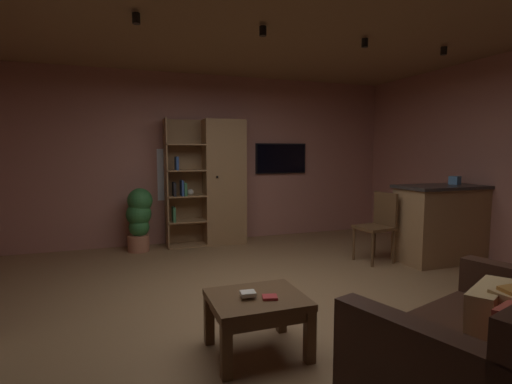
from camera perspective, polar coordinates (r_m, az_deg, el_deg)
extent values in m
cube|color=olive|center=(3.89, 2.05, -16.34)|extent=(6.50, 5.81, 0.02)
cube|color=#AD7060|center=(6.42, -7.60, 4.80)|extent=(6.62, 0.06, 2.69)
cube|color=#8E6B47|center=(3.80, 2.22, 24.88)|extent=(6.50, 5.81, 0.02)
cube|color=white|center=(6.32, -11.27, 2.53)|extent=(0.67, 0.01, 0.81)
cube|color=#997047|center=(6.22, -4.70, 1.46)|extent=(0.64, 0.38, 1.96)
cube|color=#997047|center=(6.27, -10.61, 1.42)|extent=(0.59, 0.02, 1.96)
cube|color=#997047|center=(6.05, -13.03, 1.21)|extent=(0.02, 0.38, 1.96)
sphere|color=black|center=(5.98, -5.70, 2.22)|extent=(0.04, 0.04, 0.04)
cube|color=#997047|center=(6.25, -10.18, -7.63)|extent=(0.59, 0.38, 0.02)
cube|color=#997047|center=(6.17, -10.24, -4.17)|extent=(0.59, 0.38, 0.02)
cube|color=#997047|center=(6.11, -10.31, -0.54)|extent=(0.59, 0.38, 0.02)
cube|color=#997047|center=(6.08, -10.38, 3.14)|extent=(0.59, 0.38, 0.02)
cube|color=#997047|center=(6.08, -10.45, 6.84)|extent=(0.59, 0.38, 0.02)
cube|color=#387247|center=(6.06, -11.97, -3.22)|extent=(0.04, 0.23, 0.22)
cube|color=#2D4C8C|center=(6.03, -10.81, 0.59)|extent=(0.03, 0.23, 0.24)
cube|color=black|center=(6.02, -11.92, 0.41)|extent=(0.04, 0.23, 0.21)
cube|color=#2D4C8C|center=(6.00, -11.56, 4.14)|extent=(0.04, 0.23, 0.20)
cube|color=#387247|center=(6.04, -10.39, 0.41)|extent=(0.04, 0.23, 0.19)
sphere|color=beige|center=(6.12, -9.60, -0.05)|extent=(0.10, 0.10, 0.10)
cube|color=#997047|center=(5.82, 26.10, -4.30)|extent=(1.31, 0.58, 0.98)
cube|color=#2D2826|center=(5.76, 26.33, 0.72)|extent=(1.37, 0.64, 0.04)
cube|color=#598CBF|center=(5.93, 27.11, 1.54)|extent=(0.15, 0.15, 0.11)
cube|color=#382116|center=(2.78, 30.34, -21.70)|extent=(1.71, 1.31, 0.42)
cube|color=tan|center=(2.65, 30.96, -15.32)|extent=(0.48, 0.35, 0.35)
cube|color=brown|center=(2.91, 0.15, -15.47)|extent=(0.68, 0.58, 0.05)
cube|color=brown|center=(2.93, 0.15, -16.65)|extent=(0.61, 0.52, 0.08)
cube|color=brown|center=(2.70, -4.39, -22.22)|extent=(0.07, 0.07, 0.37)
cube|color=brown|center=(2.90, 7.88, -20.22)|extent=(0.07, 0.07, 0.37)
cube|color=brown|center=(3.14, -6.89, -18.08)|extent=(0.07, 0.07, 0.37)
cube|color=brown|center=(3.31, 3.74, -16.75)|extent=(0.07, 0.07, 0.37)
cube|color=#B22D2D|center=(2.85, 2.05, -15.16)|extent=(0.13, 0.12, 0.02)
cube|color=beige|center=(2.85, -1.19, -14.66)|extent=(0.11, 0.10, 0.03)
cube|color=brown|center=(5.40, 16.91, -5.03)|extent=(0.46, 0.46, 0.04)
cube|color=brown|center=(5.50, 18.44, -2.36)|extent=(0.09, 0.40, 0.44)
cylinder|color=brown|center=(5.47, 14.15, -7.30)|extent=(0.04, 0.04, 0.46)
cylinder|color=brown|center=(5.20, 16.73, -8.03)|extent=(0.04, 0.04, 0.46)
cylinder|color=brown|center=(5.70, 16.94, -6.83)|extent=(0.04, 0.04, 0.46)
cylinder|color=brown|center=(5.45, 19.54, -7.50)|extent=(0.04, 0.04, 0.46)
cylinder|color=#B77051|center=(6.04, -16.83, -7.17)|extent=(0.31, 0.31, 0.24)
sphere|color=#2D6B33|center=(6.00, -16.75, -4.93)|extent=(0.30, 0.30, 0.30)
sphere|color=#2D6B33|center=(5.98, -16.81, -3.12)|extent=(0.36, 0.36, 0.36)
sphere|color=#2D6B33|center=(5.95, -16.64, -1.21)|extent=(0.36, 0.36, 0.36)
cube|color=black|center=(6.76, 3.65, 4.92)|extent=(0.91, 0.05, 0.51)
cube|color=black|center=(6.74, 3.74, 4.92)|extent=(0.87, 0.01, 0.47)
cylinder|color=black|center=(3.86, -17.15, 23.12)|extent=(0.07, 0.07, 0.09)
cylinder|color=black|center=(4.05, 1.02, 22.50)|extent=(0.07, 0.07, 0.09)
cylinder|color=black|center=(4.59, 15.66, 20.29)|extent=(0.07, 0.07, 0.09)
cylinder|color=black|center=(5.23, 25.81, 18.11)|extent=(0.07, 0.07, 0.09)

